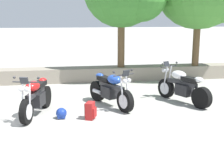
# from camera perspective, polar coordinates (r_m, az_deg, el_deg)

# --- Properties ---
(stone_wall) EXTENTS (36.00, 0.80, 0.55)m
(stone_wall) POSITION_cam_1_polar(r_m,az_deg,el_deg) (12.64, -17.23, 1.36)
(stone_wall) COLOR gray
(stone_wall) RESTS_ON ground
(motorcycle_red_near_left) EXTENTS (0.84, 2.03, 1.18)m
(motorcycle_red_near_left) POSITION_cam_1_polar(r_m,az_deg,el_deg) (8.42, -13.82, -2.40)
(motorcycle_red_near_left) COLOR black
(motorcycle_red_near_left) RESTS_ON ground
(motorcycle_blue_centre) EXTENTS (1.11, 1.93, 1.18)m
(motorcycle_blue_centre) POSITION_cam_1_polar(r_m,az_deg,el_deg) (8.97, -0.21, -1.12)
(motorcycle_blue_centre) COLOR black
(motorcycle_blue_centre) RESTS_ON ground
(motorcycle_white_far_right) EXTENTS (1.10, 1.93, 1.18)m
(motorcycle_white_far_right) POSITION_cam_1_polar(r_m,az_deg,el_deg) (9.60, 12.81, -0.53)
(motorcycle_white_far_right) COLOR black
(motorcycle_white_far_right) RESTS_ON ground
(rider_backpack) EXTENTS (0.33, 0.35, 0.47)m
(rider_backpack) POSITION_cam_1_polar(r_m,az_deg,el_deg) (7.96, -3.98, -4.75)
(rider_backpack) COLOR #A31E1E
(rider_backpack) RESTS_ON ground
(rider_helmet) EXTENTS (0.28, 0.28, 0.28)m
(rider_helmet) POSITION_cam_1_polar(r_m,az_deg,el_deg) (8.10, -9.28, -5.35)
(rider_helmet) COLOR navy
(rider_helmet) RESTS_ON ground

